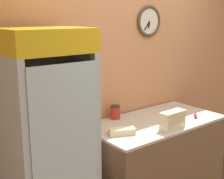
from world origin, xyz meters
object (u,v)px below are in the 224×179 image
condiment_jar (115,112)px  sandwich_stack_middle (173,120)px  sandwich_stack_bottom (172,126)px  chefs_knife (195,114)px  sandwich_stack_top (173,114)px  sandwich_flat_left (122,131)px  beverage_cooler (44,134)px

condiment_jar → sandwich_stack_middle: bearing=-66.9°
sandwich_stack_bottom → condiment_jar: bearing=113.1°
sandwich_stack_middle → chefs_knife: size_ratio=0.94×
chefs_knife → sandwich_stack_middle: bearing=-166.1°
sandwich_stack_top → chefs_knife: (0.52, 0.13, -0.14)m
sandwich_stack_middle → sandwich_flat_left: (-0.47, 0.19, -0.06)m
sandwich_stack_bottom → sandwich_flat_left: size_ratio=1.07×
beverage_cooler → condiment_jar: bearing=12.8°
sandwich_stack_top → sandwich_flat_left: (-0.47, 0.19, -0.12)m
sandwich_flat_left → chefs_knife: 0.99m
sandwich_stack_top → sandwich_flat_left: size_ratio=1.05×
sandwich_stack_bottom → sandwich_stack_middle: size_ratio=0.99×
sandwich_stack_bottom → chefs_knife: size_ratio=0.93×
sandwich_stack_top → condiment_jar: 0.62m
sandwich_flat_left → chefs_knife: size_ratio=0.87×
sandwich_stack_middle → sandwich_flat_left: size_ratio=1.08×
sandwich_stack_top → sandwich_stack_middle: bearing=0.0°
sandwich_stack_middle → sandwich_flat_left: bearing=158.0°
sandwich_stack_bottom → beverage_cooler: bearing=162.6°
sandwich_stack_middle → sandwich_stack_top: 0.06m
sandwich_stack_bottom → sandwich_flat_left: 0.51m
sandwich_stack_bottom → condiment_jar: (-0.24, 0.57, 0.04)m
sandwich_stack_top → sandwich_stack_bottom: bearing=0.0°
beverage_cooler → chefs_knife: 1.69m
sandwich_stack_bottom → sandwich_stack_middle: sandwich_stack_middle is taller
beverage_cooler → sandwich_stack_top: bearing=-17.4°
sandwich_flat_left → condiment_jar: 0.44m
beverage_cooler → sandwich_stack_bottom: 1.21m
sandwich_stack_bottom → sandwich_stack_middle: 0.06m
beverage_cooler → sandwich_flat_left: size_ratio=7.09×
sandwich_stack_top → condiment_jar: bearing=113.1°
condiment_jar → sandwich_flat_left: bearing=-120.7°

